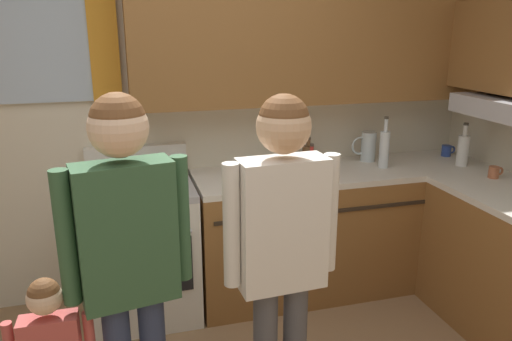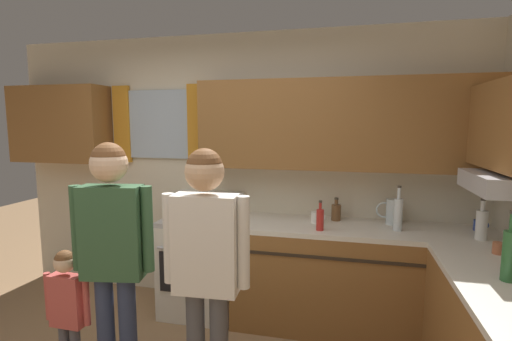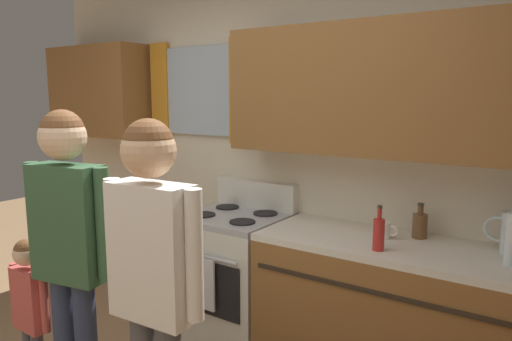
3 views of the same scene
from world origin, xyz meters
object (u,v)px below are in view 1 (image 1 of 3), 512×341
Objects in this scene: water_pitcher at (367,146)px; adult_holding_child at (128,248)px; cup_terracotta at (494,172)px; bottle_milk_white at (463,149)px; mug_ceramic_white at (292,165)px; stove_oven at (144,248)px; adult_in_plaid at (282,238)px; bottle_tall_clear at (384,148)px; bottle_squat_brown at (308,154)px; bottle_sauce_red at (311,167)px; mug_cobalt_blue at (447,151)px.

water_pitcher is 2.24m from adult_holding_child.
bottle_milk_white is at bearing 92.19° from cup_terracotta.
stove_oven is at bearing -177.54° from mug_ceramic_white.
adult_in_plaid is (-1.15, -1.41, 0.01)m from water_pitcher.
bottle_milk_white is 0.19× the size of adult_holding_child.
adult_holding_child is at bearing -146.72° from bottle_tall_clear.
bottle_sauce_red reaches higher than bottle_squat_brown.
water_pitcher is at bearing 50.93° from adult_in_plaid.
bottle_milk_white is at bearing -8.97° from mug_ceramic_white.
bottle_sauce_red is 1.95× the size of mug_ceramic_white.
bottle_tall_clear is at bearing 143.96° from cup_terracotta.
mug_ceramic_white is at bearing -142.73° from bottle_squat_brown.
bottle_tall_clear is 0.20m from water_pitcher.
water_pitcher reaches higher than bottle_squat_brown.
bottle_milk_white reaches higher than water_pitcher.
adult_in_plaid is (-1.76, -0.80, 0.09)m from cup_terracotta.
bottle_milk_white is 1.18m from bottle_sauce_red.
bottle_milk_white is at bearing 1.60° from bottle_sauce_red.
bottle_squat_brown is 0.54m from bottle_tall_clear.
bottle_milk_white is at bearing 24.32° from adult_holding_child.
bottle_tall_clear is at bearing 33.28° from adult_holding_child.
stove_oven is at bearing 178.65° from bottle_tall_clear.
bottle_tall_clear is (0.49, -0.21, 0.06)m from bottle_squat_brown.
bottle_sauce_red is at bearing 62.39° from adult_in_plaid.
mug_cobalt_blue is 2.78m from adult_holding_child.
stove_oven reaches higher than cup_terracotta.
bottle_tall_clear is 1.49× the size of bottle_sauce_red.
mug_ceramic_white is at bearing 68.48° from adult_in_plaid.
bottle_tall_clear reaches higher than bottle_milk_white.
bottle_tall_clear is 3.37× the size of cup_terracotta.
mug_ceramic_white is at bearing -170.39° from water_pitcher.
bottle_tall_clear reaches higher than water_pitcher.
mug_cobalt_blue is at bearing -3.36° from water_pitcher.
bottle_sauce_red is 0.24m from mug_ceramic_white.
bottle_squat_brown is 0.13× the size of adult_in_plaid.
bottle_milk_white reaches higher than bottle_sauce_red.
bottle_tall_clear is 1.67× the size of water_pitcher.
mug_cobalt_blue is 1.05× the size of cup_terracotta.
bottle_tall_clear is at bearing 46.10° from adult_in_plaid.
adult_holding_child reaches higher than cup_terracotta.
stove_oven is 1.32m from bottle_squat_brown.
adult_holding_child is (-2.37, -1.07, 0.02)m from bottle_milk_white.
mug_cobalt_blue is at bearing 13.30° from bottle_sauce_red.
adult_in_plaid is at bearing -111.52° from mug_ceramic_white.
stove_oven is 0.68× the size of adult_in_plaid.
bottle_sauce_red is at bearing -77.81° from mug_ceramic_white.
adult_holding_child reaches higher than stove_oven.
mug_ceramic_white is at bearing 102.19° from bottle_sauce_red.
bottle_squat_brown is 1.13m from mug_cobalt_blue.
stove_oven is 10.11× the size of cup_terracotta.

